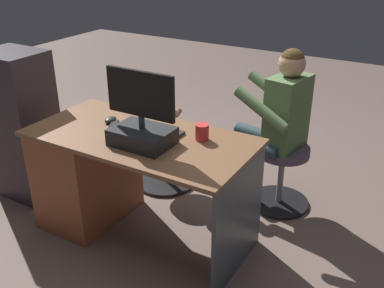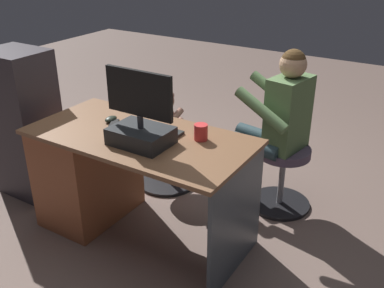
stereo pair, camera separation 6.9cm
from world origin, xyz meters
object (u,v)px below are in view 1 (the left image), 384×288
object	(u,v)px
teddy_bear	(165,112)
person	(273,117)
cup	(202,132)
visitor_chair	(281,171)
computer_mouse	(111,120)
desk	(99,170)
office_chair_teddy	(165,154)
tv_remote	(114,125)
keyboard	(151,130)
monitor	(142,125)

from	to	relation	value
teddy_bear	person	xyz separation A→B (m)	(-0.82, -0.14, 0.08)
cup	visitor_chair	world-z (taller)	cup
computer_mouse	teddy_bear	world-z (taller)	teddy_bear
person	desk	bearing A→B (deg)	40.83
cup	office_chair_teddy	size ratio (longest dim) A/B	0.20
computer_mouse	tv_remote	size ratio (longest dim) A/B	0.64
keyboard	tv_remote	distance (m)	0.25
keyboard	visitor_chair	bearing A→B (deg)	-130.72
monitor	cup	world-z (taller)	monitor
computer_mouse	tv_remote	bearing A→B (deg)	143.54
keyboard	person	world-z (taller)	person
tv_remote	person	xyz separation A→B (m)	(-0.78, -0.78, -0.05)
monitor	teddy_bear	size ratio (longest dim) A/B	1.41
keyboard	teddy_bear	xyz separation A→B (m)	(0.28, -0.58, -0.13)
keyboard	person	xyz separation A→B (m)	(-0.54, -0.71, -0.05)
desk	monitor	bearing A→B (deg)	168.82
keyboard	tv_remote	xyz separation A→B (m)	(0.25, 0.06, -0.00)
desk	visitor_chair	bearing A→B (deg)	-141.23
keyboard	computer_mouse	distance (m)	0.31
desk	person	xyz separation A→B (m)	(-0.93, -0.80, 0.30)
keyboard	office_chair_teddy	world-z (taller)	keyboard
monitor	office_chair_teddy	world-z (taller)	monitor
desk	person	distance (m)	1.26
keyboard	tv_remote	world-z (taller)	keyboard
visitor_chair	computer_mouse	bearing A→B (deg)	38.67
visitor_chair	desk	bearing A→B (deg)	38.77
keyboard	office_chair_teddy	bearing A→B (deg)	-63.46
computer_mouse	office_chair_teddy	world-z (taller)	computer_mouse
desk	person	bearing A→B (deg)	-139.17
keyboard	computer_mouse	bearing A→B (deg)	3.31
desk	cup	xyz separation A→B (m)	(-0.73, -0.14, 0.39)
visitor_chair	teddy_bear	bearing A→B (deg)	9.67
office_chair_teddy	teddy_bear	world-z (taller)	teddy_bear
computer_mouse	tv_remote	world-z (taller)	computer_mouse
desk	tv_remote	xyz separation A→B (m)	(-0.14, -0.02, 0.35)
desk	keyboard	bearing A→B (deg)	-167.39
tv_remote	teddy_bear	xyz separation A→B (m)	(0.04, -0.64, -0.13)
cup	visitor_chair	distance (m)	0.90
keyboard	office_chair_teddy	distance (m)	0.80
cup	keyboard	bearing A→B (deg)	8.75
desk	teddy_bear	size ratio (longest dim) A/B	4.50
keyboard	cup	size ratio (longest dim) A/B	4.28
office_chair_teddy	computer_mouse	bearing A→B (deg)	87.63
tv_remote	office_chair_teddy	world-z (taller)	tv_remote
computer_mouse	teddy_bear	xyz separation A→B (m)	(-0.02, -0.59, -0.14)
teddy_bear	office_chair_teddy	bearing A→B (deg)	90.00
monitor	visitor_chair	distance (m)	1.21
keyboard	desk	bearing A→B (deg)	12.61
tv_remote	person	distance (m)	1.11
office_chair_teddy	teddy_bear	distance (m)	0.36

